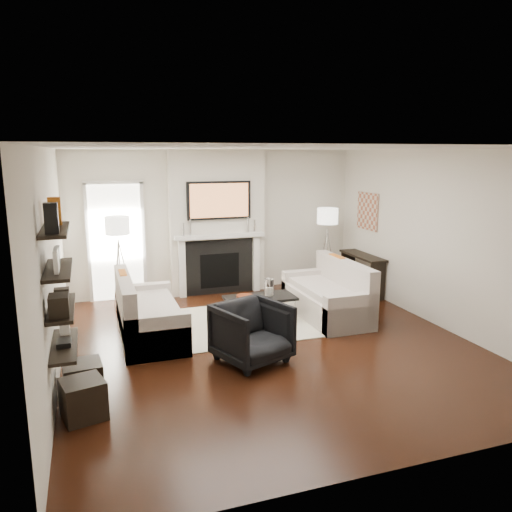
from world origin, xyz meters
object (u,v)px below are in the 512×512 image
object	(u,v)px
armchair	(252,330)
ottoman_near	(83,380)
coffee_table	(260,298)
loveseat_left_base	(151,324)
lamp_right_shade	(328,216)
lamp_left_shade	(117,225)
loveseat_right_base	(326,304)

from	to	relation	value
armchair	ottoman_near	xyz separation A→B (m)	(-2.06, -0.33, -0.22)
coffee_table	loveseat_left_base	bearing A→B (deg)	-175.75
lamp_right_shade	ottoman_near	bearing A→B (deg)	-145.08
loveseat_left_base	ottoman_near	size ratio (longest dim) A/B	4.50
coffee_table	ottoman_near	xyz separation A→B (m)	(-2.65, -1.72, -0.20)
ottoman_near	lamp_left_shade	bearing A→B (deg)	78.85
loveseat_left_base	armchair	size ratio (longest dim) A/B	2.14
coffee_table	lamp_left_shade	world-z (taller)	lamp_left_shade
loveseat_left_base	lamp_left_shade	distance (m)	2.01
lamp_right_shade	ottoman_near	world-z (taller)	lamp_right_shade
loveseat_left_base	lamp_left_shade	world-z (taller)	lamp_left_shade
loveseat_right_base	coffee_table	xyz separation A→B (m)	(-1.11, 0.08, 0.19)
loveseat_left_base	lamp_right_shade	world-z (taller)	lamp_right_shade
loveseat_right_base	ottoman_near	size ratio (longest dim) A/B	4.50
loveseat_right_base	ottoman_near	bearing A→B (deg)	-156.48
loveseat_left_base	loveseat_right_base	xyz separation A→B (m)	(2.84, 0.05, 0.00)
loveseat_left_base	loveseat_right_base	size ratio (longest dim) A/B	1.00
loveseat_left_base	loveseat_right_base	distance (m)	2.84
coffee_table	lamp_right_shade	bearing A→B (deg)	37.54
coffee_table	lamp_left_shade	size ratio (longest dim) A/B	2.75
armchair	lamp_right_shade	world-z (taller)	lamp_right_shade
lamp_left_shade	ottoman_near	size ratio (longest dim) A/B	1.00
loveseat_right_base	armchair	world-z (taller)	armchair
loveseat_right_base	lamp_right_shade	xyz separation A→B (m)	(0.76, 1.52, 1.24)
loveseat_right_base	coffee_table	bearing A→B (deg)	175.83
lamp_left_shade	loveseat_left_base	bearing A→B (deg)	-78.89
armchair	lamp_left_shade	xyz separation A→B (m)	(-1.44, 2.82, 1.03)
lamp_right_shade	ottoman_near	size ratio (longest dim) A/B	1.00
loveseat_left_base	lamp_right_shade	size ratio (longest dim) A/B	4.50
coffee_table	lamp_right_shade	xyz separation A→B (m)	(1.87, 1.44, 1.05)
lamp_left_shade	ottoman_near	world-z (taller)	lamp_left_shade
coffee_table	ottoman_near	bearing A→B (deg)	-147.04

